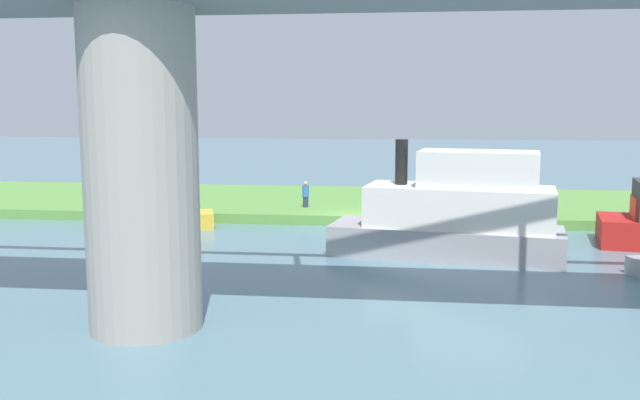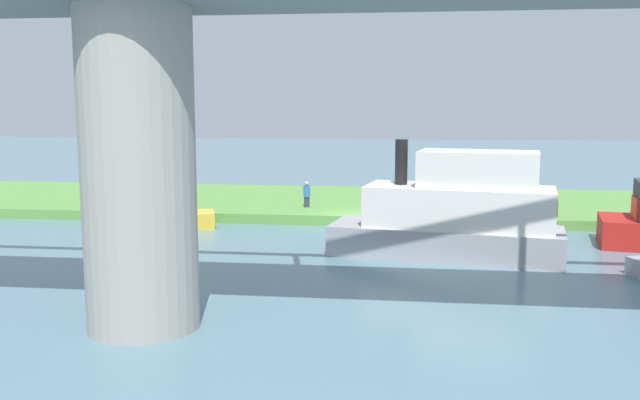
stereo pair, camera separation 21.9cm
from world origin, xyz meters
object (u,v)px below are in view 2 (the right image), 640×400
object	(u,v)px
bridge_pylon	(139,172)
person_on_bank	(307,194)
mooring_post	(556,209)
skiff_small	(454,214)
pontoon_yellow	(159,217)

from	to	relation	value
bridge_pylon	person_on_bank	bearing A→B (deg)	-95.36
mooring_post	skiff_small	xyz separation A→B (m)	(5.35, 7.11, 0.79)
person_on_bank	skiff_small	distance (m)	11.28
person_on_bank	pontoon_yellow	bearing A→B (deg)	34.14
mooring_post	skiff_small	distance (m)	8.93
skiff_small	pontoon_yellow	bearing A→B (deg)	-17.57
skiff_small	bridge_pylon	bearing A→B (deg)	47.86
person_on_bank	pontoon_yellow	world-z (taller)	person_on_bank
pontoon_yellow	bridge_pylon	bearing A→B (deg)	108.81
bridge_pylon	mooring_post	distance (m)	22.30
bridge_pylon	skiff_small	distance (m)	13.41
mooring_post	skiff_small	world-z (taller)	skiff_small
mooring_post	bridge_pylon	bearing A→B (deg)	49.95
skiff_small	pontoon_yellow	distance (m)	14.35
bridge_pylon	skiff_small	bearing A→B (deg)	-132.14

